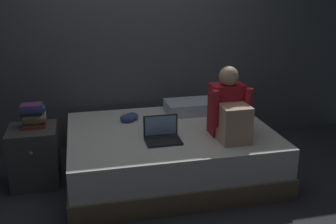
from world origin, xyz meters
The scene contains 9 objects.
ground_plane centered at (0.00, 0.00, 0.00)m, with size 8.00×8.00×0.00m, color #2D2D33.
wall_back centered at (0.00, 1.20, 1.35)m, with size 5.60×0.10×2.70m, color #4C4F54.
bed centered at (0.20, 0.30, 0.24)m, with size 2.00×1.50×0.48m.
nightstand centered at (-1.10, 0.41, 0.28)m, with size 0.44×0.46×0.56m.
person_sitting centered at (0.69, 0.00, 0.73)m, with size 0.39×0.44×0.66m.
laptop centered at (0.07, 0.05, 0.54)m, with size 0.32×0.23×0.22m.
pillow centered at (0.55, 0.75, 0.55)m, with size 0.56×0.36×0.13m, color silver.
book_stack centered at (-1.08, 0.45, 0.67)m, with size 0.22×0.16×0.22m.
clothes_pile centered at (-0.16, 0.63, 0.52)m, with size 0.20×0.17×0.08m.
Camera 1 is at (-0.62, -3.19, 1.87)m, focal length 41.99 mm.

